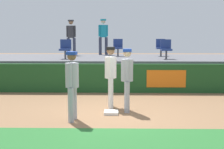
{
  "coord_description": "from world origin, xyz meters",
  "views": [
    {
      "loc": [
        0.13,
        -8.53,
        2.21
      ],
      "look_at": [
        -0.08,
        1.04,
        1.0
      ],
      "focal_mm": 49.72,
      "sensor_mm": 36.0,
      "label": 1
    }
  ],
  "objects": [
    {
      "name": "seat_front_left",
      "position": [
        -2.18,
        4.85,
        1.67
      ],
      "size": [
        0.48,
        0.44,
        0.84
      ],
      "color": "#4C4C51",
      "rests_on": "bleacher_platform"
    },
    {
      "name": "spectator_capped",
      "position": [
        -0.68,
        7.8,
        2.27
      ],
      "size": [
        0.49,
        0.45,
        1.85
      ],
      "rotation": [
        0.0,
        0.0,
        3.49
      ],
      "color": "#33384C",
      "rests_on": "bleacher_platform"
    },
    {
      "name": "player_fielder_home",
      "position": [
        -0.11,
        0.85,
        1.08
      ],
      "size": [
        0.37,
        0.58,
        1.87
      ],
      "rotation": [
        0.0,
        0.0,
        -1.53
      ],
      "color": "white",
      "rests_on": "ground_plane"
    },
    {
      "name": "spectator_hooded",
      "position": [
        -2.31,
        7.4,
        2.24
      ],
      "size": [
        0.5,
        0.39,
        1.8
      ],
      "rotation": [
        0.0,
        0.0,
        2.97
      ],
      "color": "#33384C",
      "rests_on": "bleacher_platform"
    },
    {
      "name": "first_base",
      "position": [
        -0.08,
        0.04,
        0.04
      ],
      "size": [
        0.4,
        0.4,
        0.08
      ],
      "primitive_type": "cube",
      "color": "white",
      "rests_on": "ground_plane"
    },
    {
      "name": "player_coach_visitor",
      "position": [
        -1.07,
        -0.68,
        1.04
      ],
      "size": [
        0.38,
        0.5,
        1.8
      ],
      "rotation": [
        0.0,
        0.0,
        -1.68
      ],
      "color": "#9EA3AD",
      "rests_on": "ground_plane"
    },
    {
      "name": "player_runner_visitor",
      "position": [
        0.37,
        0.35,
        1.06
      ],
      "size": [
        0.35,
        0.51,
        1.83
      ],
      "rotation": [
        0.0,
        0.0,
        -1.58
      ],
      "color": "#9EA3AD",
      "rests_on": "ground_plane"
    },
    {
      "name": "bleacher_platform",
      "position": [
        0.0,
        5.98,
        0.6
      ],
      "size": [
        18.0,
        4.8,
        1.2
      ],
      "primitive_type": "cube",
      "color": "#59595E",
      "rests_on": "ground_plane"
    },
    {
      "name": "seat_back_right",
      "position": [
        2.18,
        6.65,
        1.67
      ],
      "size": [
        0.45,
        0.44,
        0.84
      ],
      "color": "#4C4C51",
      "rests_on": "bleacher_platform"
    },
    {
      "name": "seat_back_center",
      "position": [
        0.09,
        6.65,
        1.67
      ],
      "size": [
        0.46,
        0.44,
        0.84
      ],
      "color": "#4C4C51",
      "rests_on": "bleacher_platform"
    },
    {
      "name": "field_wall",
      "position": [
        0.01,
        3.41,
        0.56
      ],
      "size": [
        18.0,
        0.26,
        1.11
      ],
      "color": "#19471E",
      "rests_on": "ground_plane"
    },
    {
      "name": "seat_front_right",
      "position": [
        2.17,
        4.85,
        1.67
      ],
      "size": [
        0.45,
        0.44,
        0.84
      ],
      "color": "#4C4C51",
      "rests_on": "bleacher_platform"
    },
    {
      "name": "ground_plane",
      "position": [
        0.0,
        0.0,
        0.0
      ],
      "size": [
        60.0,
        60.0,
        0.0
      ],
      "primitive_type": "plane",
      "color": "#846042"
    }
  ]
}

